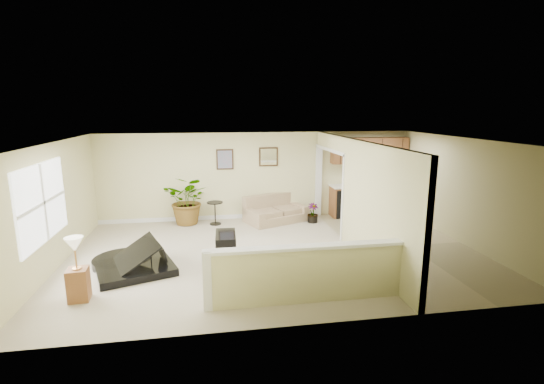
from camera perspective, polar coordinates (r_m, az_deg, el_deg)
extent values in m
plane|color=tan|center=(8.88, 0.55, -8.85)|extent=(9.00, 9.00, 0.00)
cube|color=beige|center=(11.43, -2.02, 2.37)|extent=(9.00, 0.04, 2.50)
cube|color=beige|center=(5.70, 5.78, -7.66)|extent=(9.00, 0.04, 2.50)
cube|color=beige|center=(8.94, -29.17, -1.89)|extent=(0.04, 6.00, 2.50)
cube|color=beige|center=(10.28, 26.12, 0.04)|extent=(0.04, 6.00, 2.50)
cube|color=white|center=(8.33, 0.58, 7.44)|extent=(9.00, 6.00, 0.04)
cube|color=tan|center=(9.89, 18.99, -7.30)|extent=(2.70, 6.00, 0.01)
cube|color=beige|center=(7.92, 15.04, -2.38)|extent=(0.12, 3.60, 2.50)
cube|color=beige|center=(10.50, 8.69, 7.16)|extent=(0.12, 2.35, 0.40)
cube|color=beige|center=(6.65, 5.32, -11.88)|extent=(3.30, 0.12, 0.95)
cube|color=silver|center=(6.47, 5.40, -7.91)|extent=(3.40, 0.22, 0.05)
cube|color=silver|center=(6.45, -9.36, -12.53)|extent=(0.14, 0.14, 1.00)
cube|color=white|center=(8.44, -30.34, -1.37)|extent=(0.05, 2.15, 1.45)
cube|color=#352313|center=(11.25, -6.84, 4.71)|extent=(0.48, 0.03, 0.58)
cube|color=#87566F|center=(11.23, -6.83, 4.70)|extent=(0.40, 0.01, 0.50)
cube|color=#352313|center=(11.37, -0.51, 5.12)|extent=(0.55, 0.03, 0.55)
cube|color=white|center=(11.35, -0.50, 5.11)|extent=(0.46, 0.01, 0.46)
cube|color=brown|center=(12.17, 13.81, -1.23)|extent=(2.30, 0.60, 0.90)
cube|color=silver|center=(12.07, 13.92, 0.94)|extent=(2.36, 0.65, 0.04)
cube|color=black|center=(11.88, 10.26, -1.49)|extent=(0.60, 0.60, 0.84)
cube|color=brown|center=(12.03, 13.95, 5.87)|extent=(2.30, 0.35, 0.75)
cube|color=black|center=(8.12, -19.52, -5.99)|extent=(1.73, 1.62, 0.29)
cylinder|color=black|center=(8.65, -19.87, -4.93)|extent=(1.21, 1.21, 0.29)
cube|color=silver|center=(8.02, -13.58, -6.14)|extent=(0.52, 0.99, 0.02)
cube|color=black|center=(8.16, -20.21, -4.04)|extent=(1.42, 1.42, 0.66)
cube|color=black|center=(8.56, -6.70, -7.77)|extent=(0.45, 0.85, 0.55)
cube|color=tan|center=(11.23, 0.61, -3.09)|extent=(1.92, 1.53, 0.47)
cube|color=tan|center=(11.47, 0.31, -0.30)|extent=(1.64, 0.86, 0.49)
cube|color=tan|center=(11.05, -3.17, -1.62)|extent=(0.55, 0.96, 0.18)
cube|color=tan|center=(11.30, 4.32, -1.33)|extent=(0.55, 0.96, 0.18)
cylinder|color=black|center=(11.12, -8.19, -4.57)|extent=(0.32, 0.32, 0.03)
cylinder|color=black|center=(11.04, -8.24, -3.07)|extent=(0.03, 0.03, 0.61)
cylinder|color=black|center=(10.96, -8.28, -1.51)|extent=(0.44, 0.44, 0.03)
cylinder|color=black|center=(11.25, -11.87, -3.86)|extent=(0.39, 0.39, 0.27)
imported|color=#215218|center=(11.12, -12.00, -1.14)|extent=(1.53, 1.44, 1.37)
cylinder|color=black|center=(11.23, 5.91, -3.89)|extent=(0.28, 0.28, 0.20)
imported|color=#215218|center=(11.18, 5.93, -3.02)|extent=(0.37, 0.37, 0.55)
cube|color=brown|center=(7.50, -26.21, -11.92)|extent=(0.35, 0.35, 0.56)
cylinder|color=#BA7E3E|center=(7.39, -26.42, -9.87)|extent=(0.15, 0.15, 0.02)
cylinder|color=#BA7E3E|center=(7.33, -26.55, -8.52)|extent=(0.03, 0.03, 0.37)
cone|color=beige|center=(7.26, -26.72, -6.79)|extent=(0.30, 0.30, 0.24)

